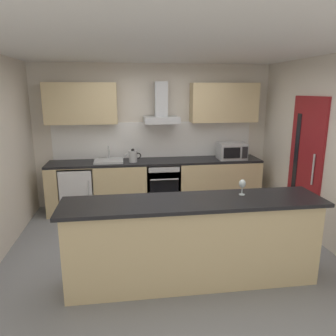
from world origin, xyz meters
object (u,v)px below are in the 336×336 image
oven (162,184)px  sink (109,161)px  refrigerator (78,189)px  wine_glass (242,184)px  range_hood (161,110)px  microwave (232,151)px  kettle (133,156)px

oven → sink: size_ratio=1.60×
refrigerator → wine_glass: wine_glass is taller
sink → wine_glass: sink is taller
sink → range_hood: size_ratio=0.69×
refrigerator → range_hood: range_hood is taller
microwave → wine_glass: microwave is taller
kettle → wine_glass: wine_glass is taller
sink → refrigerator: bearing=-178.6°
oven → kettle: kettle is taller
microwave → refrigerator: bearing=179.5°
kettle → wine_glass: size_ratio=1.62×
sink → wine_glass: bearing=-55.5°
microwave → wine_glass: size_ratio=2.81×
microwave → sink: 2.23m
microwave → range_hood: size_ratio=0.69×
oven → wine_glass: wine_glass is taller
refrigerator → sink: 0.75m
oven → microwave: bearing=-1.2°
kettle → sink: bearing=174.0°
range_hood → wine_glass: bearing=-75.3°
wine_glass → kettle: bearing=117.1°
sink → range_hood: 1.28m
sink → microwave: bearing=-1.0°
kettle → range_hood: (0.52, 0.16, 0.78)m
refrigerator → wine_glass: 3.20m
microwave → wine_glass: bearing=-106.1°
kettle → wine_glass: bearing=-62.9°
oven → microwave: microwave is taller
wine_glass → refrigerator: bearing=133.1°
range_hood → wine_glass: range_hood is taller
kettle → range_hood: bearing=17.4°
range_hood → wine_glass: size_ratio=4.05×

